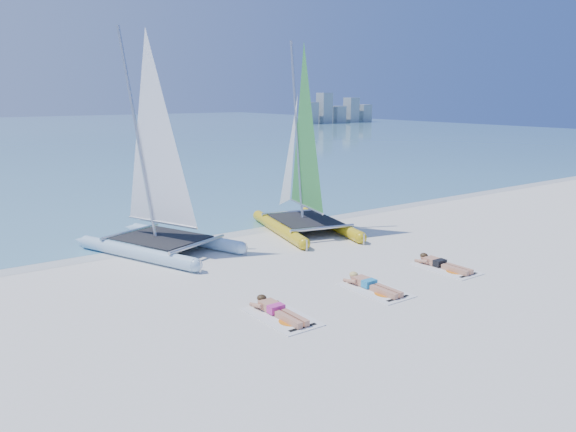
# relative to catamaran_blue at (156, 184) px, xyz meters

# --- Properties ---
(ground) EXTENTS (140.00, 140.00, 0.00)m
(ground) POSITION_rel_catamaran_blue_xyz_m (2.87, -4.73, -2.11)
(ground) COLOR silver
(ground) RESTS_ON ground
(wet_sand_strip) EXTENTS (140.00, 1.40, 0.01)m
(wet_sand_strip) POSITION_rel_catamaran_blue_xyz_m (2.87, 0.77, -2.10)
(wet_sand_strip) COLOR silver
(wet_sand_strip) RESTS_ON ground
(distant_skyline) EXTENTS (14.00, 2.00, 5.00)m
(distant_skyline) POSITION_rel_catamaran_blue_xyz_m (56.58, 57.27, -0.17)
(distant_skyline) COLOR #8C949A
(distant_skyline) RESTS_ON ground
(catamaran_blue) EXTENTS (4.19, 5.72, 7.06)m
(catamaran_blue) POSITION_rel_catamaran_blue_xyz_m (0.00, 0.00, 0.00)
(catamaran_blue) COLOR silver
(catamaran_blue) RESTS_ON ground
(catamaran_yellow) EXTENTS (3.58, 5.56, 6.90)m
(catamaran_yellow) POSITION_rel_catamaran_blue_xyz_m (5.39, -0.14, 0.07)
(catamaran_yellow) COLOR gold
(catamaran_yellow) RESTS_ON ground
(towel_a) EXTENTS (1.00, 1.85, 0.02)m
(towel_a) POSITION_rel_catamaran_blue_xyz_m (0.02, -6.62, -2.10)
(towel_a) COLOR white
(towel_a) RESTS_ON ground
(sunbather_a) EXTENTS (0.37, 1.73, 0.26)m
(sunbather_a) POSITION_rel_catamaran_blue_xyz_m (0.02, -6.43, -1.99)
(sunbather_a) COLOR tan
(sunbather_a) RESTS_ON towel_a
(towel_b) EXTENTS (1.00, 1.85, 0.02)m
(towel_b) POSITION_rel_catamaran_blue_xyz_m (2.90, -6.59, -2.10)
(towel_b) COLOR white
(towel_b) RESTS_ON ground
(sunbather_b) EXTENTS (0.37, 1.73, 0.26)m
(sunbather_b) POSITION_rel_catamaran_blue_xyz_m (2.90, -6.40, -1.99)
(sunbather_b) COLOR tan
(sunbather_b) RESTS_ON towel_b
(towel_c) EXTENTS (1.00, 1.85, 0.02)m
(towel_c) POSITION_rel_catamaran_blue_xyz_m (5.75, -6.48, -2.10)
(towel_c) COLOR white
(towel_c) RESTS_ON ground
(sunbather_c) EXTENTS (0.37, 1.73, 0.26)m
(sunbather_c) POSITION_rel_catamaran_blue_xyz_m (5.75, -6.29, -1.99)
(sunbather_c) COLOR tan
(sunbather_c) RESTS_ON towel_c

